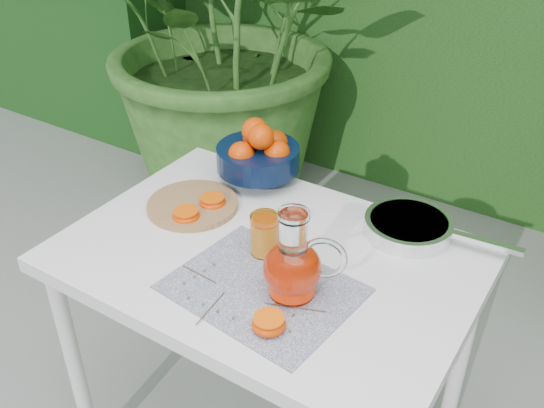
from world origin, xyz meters
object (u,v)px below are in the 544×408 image
Objects in this scene: white_table at (268,278)px; cutting_board at (193,205)px; fruit_bowl at (259,153)px; saute_pan at (410,226)px; juice_pitcher at (294,266)px.

cutting_board reaches higher than white_table.
cutting_board is 0.81× the size of fruit_bowl.
fruit_bowl is 0.48m from saute_pan.
juice_pitcher is at bearing -109.63° from saute_pan.
fruit_bowl is at bearing 132.07° from juice_pitcher.
fruit_bowl is at bearing 73.44° from cutting_board.
juice_pitcher is (0.13, -0.10, 0.16)m from white_table.
saute_pan is at bearing 20.54° from cutting_board.
juice_pitcher reaches higher than saute_pan.
fruit_bowl is (-0.22, 0.29, 0.17)m from white_table.
white_table is 0.30m from cutting_board.
cutting_board is at bearing 159.20° from juice_pitcher.
fruit_bowl is at bearing 177.19° from saute_pan.
white_table is 3.24× the size of fruit_bowl.
white_table is 0.39m from saute_pan.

